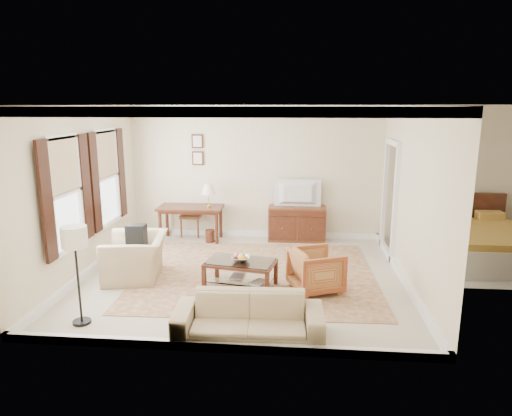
# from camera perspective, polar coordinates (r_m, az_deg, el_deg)

# --- Properties ---
(room_shell) EXTENTS (5.51, 5.01, 2.91)m
(room_shell) POSITION_cam_1_polar(r_m,az_deg,el_deg) (7.45, -1.76, 9.47)
(room_shell) COLOR beige
(room_shell) RESTS_ON ground
(annex_bedroom) EXTENTS (3.00, 2.70, 2.90)m
(annex_bedroom) POSITION_cam_1_polar(r_m,az_deg,el_deg) (9.62, 26.95, -4.08)
(annex_bedroom) COLOR beige
(annex_bedroom) RESTS_ON ground
(window_front) EXTENTS (0.12, 1.56, 1.80)m
(window_front) POSITION_cam_1_polar(r_m,az_deg,el_deg) (7.71, -22.74, 1.67)
(window_front) COLOR #CCB284
(window_front) RESTS_ON room_shell
(window_rear) EXTENTS (0.12, 1.56, 1.80)m
(window_rear) POSITION_cam_1_polar(r_m,az_deg,el_deg) (9.13, -18.14, 3.64)
(window_rear) COLOR #CCB284
(window_rear) RESTS_ON room_shell
(doorway) EXTENTS (0.10, 1.12, 2.25)m
(doorway) POSITION_cam_1_polar(r_m,az_deg,el_deg) (9.26, 16.35, 0.89)
(doorway) COLOR white
(doorway) RESTS_ON room_shell
(rug) EXTENTS (4.19, 3.62, 0.01)m
(rug) POSITION_cam_1_polar(r_m,az_deg,el_deg) (8.08, -0.07, -8.22)
(rug) COLOR brown
(rug) RESTS_ON room_shell
(writing_desk) EXTENTS (1.38, 0.69, 0.75)m
(writing_desk) POSITION_cam_1_polar(r_m,az_deg,el_deg) (9.97, -8.16, -0.42)
(writing_desk) COLOR #4E2416
(writing_desk) RESTS_ON room_shell
(desk_chair) EXTENTS (0.55, 0.55, 1.05)m
(desk_chair) POSITION_cam_1_polar(r_m,az_deg,el_deg) (10.34, -8.11, -0.61)
(desk_chair) COLOR brown
(desk_chair) RESTS_ON room_shell
(desk_lamp) EXTENTS (0.32, 0.32, 0.50)m
(desk_lamp) POSITION_cam_1_polar(r_m,az_deg,el_deg) (9.81, -5.95, 1.58)
(desk_lamp) COLOR silver
(desk_lamp) RESTS_ON writing_desk
(framed_prints) EXTENTS (0.25, 0.04, 0.68)m
(framed_prints) POSITION_cam_1_polar(r_m,az_deg,el_deg) (10.14, -7.31, 7.26)
(framed_prints) COLOR #4E2416
(framed_prints) RESTS_ON room_shell
(sideboard) EXTENTS (1.22, 0.47, 0.75)m
(sideboard) POSITION_cam_1_polar(r_m,az_deg,el_deg) (9.95, 5.13, -1.95)
(sideboard) COLOR brown
(sideboard) RESTS_ON room_shell
(tv) EXTENTS (0.96, 0.55, 0.13)m
(tv) POSITION_cam_1_polar(r_m,az_deg,el_deg) (9.75, 5.23, 2.89)
(tv) COLOR black
(tv) RESTS_ON sideboard
(coffee_table) EXTENTS (1.20, 0.84, 0.46)m
(coffee_table) POSITION_cam_1_polar(r_m,az_deg,el_deg) (7.39, -1.94, -7.39)
(coffee_table) COLOR #4E2416
(coffee_table) RESTS_ON room_shell
(fruit_bowl) EXTENTS (0.42, 0.42, 0.10)m
(fruit_bowl) POSITION_cam_1_polar(r_m,az_deg,el_deg) (7.32, -1.95, -6.24)
(fruit_bowl) COLOR silver
(fruit_bowl) RESTS_ON coffee_table
(book_a) EXTENTS (0.28, 0.08, 0.38)m
(book_a) POSITION_cam_1_polar(r_m,az_deg,el_deg) (7.55, -3.11, -8.37)
(book_a) COLOR brown
(book_a) RESTS_ON coffee_table
(book_b) EXTENTS (0.25, 0.17, 0.38)m
(book_b) POSITION_cam_1_polar(r_m,az_deg,el_deg) (7.32, -0.30, -9.06)
(book_b) COLOR brown
(book_b) RESTS_ON coffee_table
(striped_armchair) EXTENTS (0.91, 0.93, 0.75)m
(striped_armchair) POSITION_cam_1_polar(r_m,az_deg,el_deg) (7.33, 7.53, -7.49)
(striped_armchair) COLOR brown
(striped_armchair) RESTS_ON room_shell
(club_armchair) EXTENTS (0.89, 1.22, 0.99)m
(club_armchair) POSITION_cam_1_polar(r_m,az_deg,el_deg) (8.04, -14.84, -5.09)
(club_armchair) COLOR tan
(club_armchair) RESTS_ON room_shell
(backpack) EXTENTS (0.24, 0.33, 0.40)m
(backpack) POSITION_cam_1_polar(r_m,az_deg,el_deg) (8.05, -14.73, -3.21)
(backpack) COLOR black
(backpack) RESTS_ON club_armchair
(sofa) EXTENTS (1.90, 0.62, 0.74)m
(sofa) POSITION_cam_1_polar(r_m,az_deg,el_deg) (5.90, -0.93, -12.69)
(sofa) COLOR tan
(sofa) RESTS_ON room_shell
(floor_lamp) EXTENTS (0.34, 0.34, 1.37)m
(floor_lamp) POSITION_cam_1_polar(r_m,az_deg,el_deg) (6.43, -21.71, -4.22)
(floor_lamp) COLOR black
(floor_lamp) RESTS_ON room_shell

